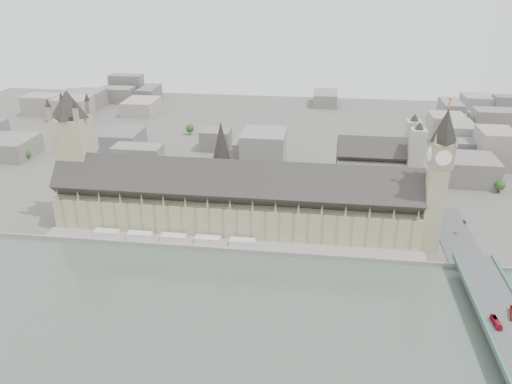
# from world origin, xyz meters

# --- Properties ---
(ground) EXTENTS (900.00, 900.00, 0.00)m
(ground) POSITION_xyz_m (0.00, 0.00, 0.00)
(ground) COLOR #595651
(ground) RESTS_ON ground
(embankment_wall) EXTENTS (600.00, 1.50, 3.00)m
(embankment_wall) POSITION_xyz_m (0.00, -15.00, 1.50)
(embankment_wall) COLOR gray
(embankment_wall) RESTS_ON ground
(river_terrace) EXTENTS (270.00, 15.00, 2.00)m
(river_terrace) POSITION_xyz_m (0.00, -7.50, 1.00)
(river_terrace) COLOR gray
(river_terrace) RESTS_ON ground
(terrace_tents) EXTENTS (118.00, 7.00, 4.00)m
(terrace_tents) POSITION_xyz_m (-40.00, -7.00, 4.00)
(terrace_tents) COLOR silver
(terrace_tents) RESTS_ON river_terrace
(palace_of_westminster) EXTENTS (265.00, 40.73, 55.44)m
(palace_of_westminster) POSITION_xyz_m (0.00, 19.70, 22.71)
(palace_of_westminster) COLOR tan
(palace_of_westminster) RESTS_ON ground
(elizabeth_tower) EXTENTS (17.00, 17.00, 107.50)m
(elizabeth_tower) POSITION_xyz_m (138.00, 8.00, 58.09)
(elizabeth_tower) COLOR tan
(elizabeth_tower) RESTS_ON ground
(victoria_tower) EXTENTS (30.00, 30.00, 100.00)m
(victoria_tower) POSITION_xyz_m (-122.00, 26.00, 55.20)
(victoria_tower) COLOR tan
(victoria_tower) RESTS_ON ground
(central_tower) EXTENTS (13.00, 13.00, 48.00)m
(central_tower) POSITION_xyz_m (-10.00, 26.00, 57.92)
(central_tower) COLOR gray
(central_tower) RESTS_ON ground
(westminster_bridge) EXTENTS (25.00, 325.00, 10.25)m
(westminster_bridge) POSITION_xyz_m (162.00, -87.50, 5.12)
(westminster_bridge) COLOR #474749
(westminster_bridge) RESTS_ON ground
(westminster_abbey) EXTENTS (68.00, 36.00, 64.00)m
(westminster_abbey) POSITION_xyz_m (110.92, 95.00, 25.08)
(westminster_abbey) COLOR #A8A497
(westminster_abbey) RESTS_ON ground
(city_skyline_inland) EXTENTS (720.00, 360.00, 38.00)m
(city_skyline_inland) POSITION_xyz_m (0.00, 245.00, 19.00)
(city_skyline_inland) COLOR gray
(city_skyline_inland) RESTS_ON ground
(park_trees) EXTENTS (110.00, 30.00, 15.00)m
(park_trees) POSITION_xyz_m (-10.00, 60.00, 7.50)
(park_trees) COLOR #1D481A
(park_trees) RESTS_ON ground
(red_bus_north) EXTENTS (3.33, 11.10, 3.05)m
(red_bus_north) POSITION_xyz_m (155.53, -85.21, 11.77)
(red_bus_north) COLOR red
(red_bus_north) RESTS_ON westminster_bridge
(car_approach) EXTENTS (2.67, 5.55, 1.56)m
(car_approach) POSITION_xyz_m (167.63, 30.95, 11.03)
(car_approach) COLOR gray
(car_approach) RESTS_ON westminster_bridge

